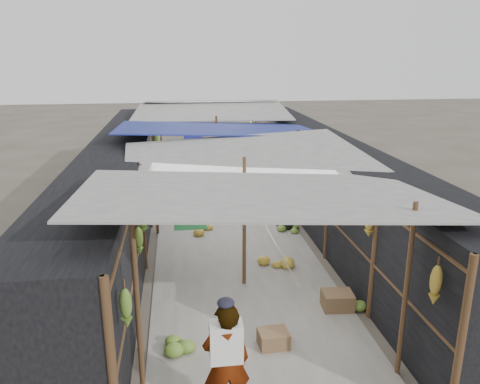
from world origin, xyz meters
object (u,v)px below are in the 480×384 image
shopper_blue (217,171)px  vendor_seated (268,182)px  black_basin (287,225)px  crate_near (273,339)px  vendor_elderly (226,362)px

shopper_blue → vendor_seated: shopper_blue is taller
shopper_blue → black_basin: bearing=-86.1°
crate_near → shopper_blue: size_ratio=0.32×
shopper_blue → vendor_seated: size_ratio=1.55×
vendor_elderly → black_basin: bearing=-113.1°
vendor_elderly → vendor_seated: 9.70m
vendor_seated → vendor_elderly: bearing=-17.3°
crate_near → vendor_elderly: 1.76m
black_basin → vendor_seated: bearing=88.7°
black_basin → shopper_blue: (-1.52, 3.55, 0.65)m
crate_near → black_basin: (1.42, 5.13, -0.06)m
crate_near → black_basin: crate_near is taller
black_basin → vendor_elderly: 6.93m
vendor_seated → crate_near: bearing=-13.6°
black_basin → vendor_elderly: bearing=-109.5°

